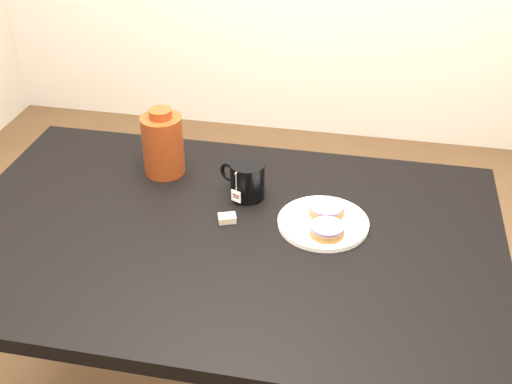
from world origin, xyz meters
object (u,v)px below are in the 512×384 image
at_px(teabag_pouch, 227,218).
at_px(bagel_package, 163,144).
at_px(mug, 247,180).
at_px(table, 225,257).
at_px(bagel_back, 327,209).
at_px(bagel_front, 327,230).
at_px(plate, 323,222).

bearing_deg(teabag_pouch, bagel_package, 138.86).
bearing_deg(mug, table, -74.01).
bearing_deg(table, bagel_back, 24.16).
distance_m(bagel_front, teabag_pouch, 0.26).
distance_m(bagel_back, bagel_package, 0.51).
relative_size(bagel_front, mug, 0.81).
xyz_separation_m(table, plate, (0.24, 0.08, 0.09)).
bearing_deg(mug, bagel_package, -173.55).
height_order(table, bagel_package, bagel_package).
height_order(mug, bagel_package, bagel_package).
relative_size(table, mug, 9.52).
bearing_deg(bagel_package, teabag_pouch, -41.14).
distance_m(plate, bagel_back, 0.04).
bearing_deg(teabag_pouch, bagel_back, 14.95).
bearing_deg(bagel_back, mug, 165.61).
distance_m(table, bagel_front, 0.28).
distance_m(plate, bagel_front, 0.06).
xyz_separation_m(table, teabag_pouch, (-0.00, 0.04, 0.09)).
bearing_deg(teabag_pouch, mug, 78.42).
bearing_deg(plate, bagel_back, 83.53).
bearing_deg(bagel_back, plate, -96.47).
bearing_deg(teabag_pouch, plate, 7.59).
relative_size(bagel_back, mug, 0.79).
bearing_deg(bagel_package, bagel_front, -24.58).
bearing_deg(bagel_back, bagel_package, 164.06).
bearing_deg(bagel_back, teabag_pouch, -165.05).
relative_size(mug, bagel_package, 0.74).
distance_m(mug, bagel_package, 0.27).
xyz_separation_m(table, mug, (0.02, 0.17, 0.14)).
distance_m(mug, teabag_pouch, 0.13).
relative_size(bagel_back, bagel_front, 0.97).
xyz_separation_m(bagel_back, teabag_pouch, (-0.25, -0.07, -0.02)).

